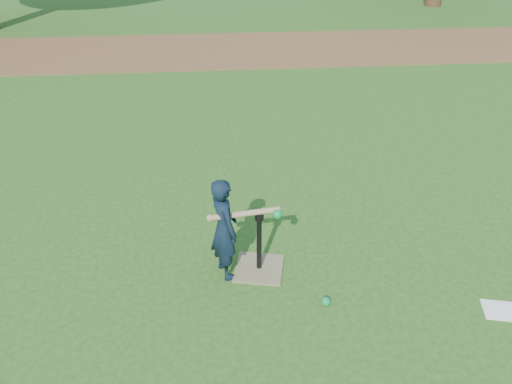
{
  "coord_description": "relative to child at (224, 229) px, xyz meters",
  "views": [
    {
      "loc": [
        -0.44,
        -3.62,
        2.97
      ],
      "look_at": [
        -0.08,
        0.24,
        0.65
      ],
      "focal_mm": 35.0,
      "sensor_mm": 36.0,
      "label": 1
    }
  ],
  "objects": [
    {
      "name": "ground",
      "position": [
        0.39,
        0.08,
        -0.49
      ],
      "size": [
        80.0,
        80.0,
        0.0
      ],
      "primitive_type": "plane",
      "color": "#285116",
      "rests_on": "ground"
    },
    {
      "name": "dirt_strip",
      "position": [
        0.39,
        7.58,
        -0.48
      ],
      "size": [
        24.0,
        3.0,
        0.01
      ],
      "primitive_type": "cube",
      "color": "brown",
      "rests_on": "ground"
    },
    {
      "name": "child",
      "position": [
        0.0,
        0.0,
        0.0
      ],
      "size": [
        0.34,
        0.41,
        0.97
      ],
      "primitive_type": "imported",
      "rotation": [
        0.0,
        0.0,
        1.93
      ],
      "color": "black",
      "rests_on": "ground"
    },
    {
      "name": "wiffle_ball_ground",
      "position": [
        0.82,
        -0.5,
        -0.45
      ],
      "size": [
        0.08,
        0.08,
        0.08
      ],
      "primitive_type": "sphere",
      "color": "#0C8E46",
      "rests_on": "ground"
    },
    {
      "name": "clipboard",
      "position": [
        2.26,
        -0.71,
        -0.48
      ],
      "size": [
        0.35,
        0.29,
        0.01
      ],
      "primitive_type": "cube",
      "rotation": [
        0.0,
        0.0,
        -0.24
      ],
      "color": "white",
      "rests_on": "ground"
    },
    {
      "name": "batting_tee",
      "position": [
        0.31,
        0.02,
        -0.38
      ],
      "size": [
        0.51,
        0.51,
        0.61
      ],
      "color": "#827352",
      "rests_on": "ground"
    },
    {
      "name": "swing_action",
      "position": [
        0.21,
        -0.02,
        0.15
      ],
      "size": [
        0.64,
        0.18,
        0.1
      ],
      "color": "tan",
      "rests_on": "ground"
    }
  ]
}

